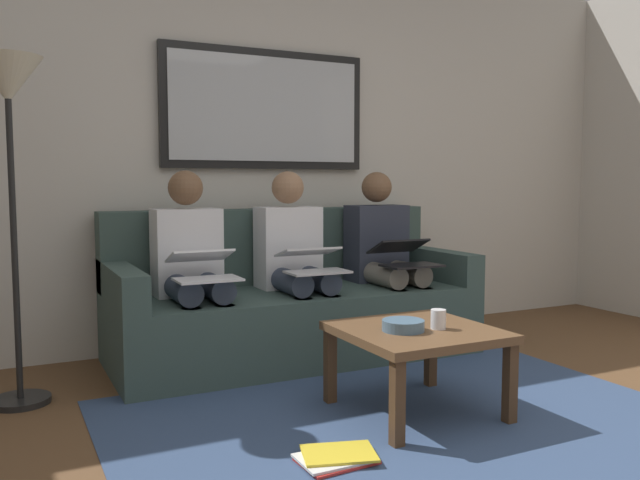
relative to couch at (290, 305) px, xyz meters
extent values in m
cube|color=beige|center=(0.00, -0.48, 0.99)|extent=(6.00, 0.12, 2.60)
cube|color=#33476B|center=(0.00, 1.27, -0.31)|extent=(2.60, 1.80, 0.01)
cube|color=#384C47|center=(0.00, 0.07, -0.10)|extent=(2.20, 0.90, 0.42)
cube|color=#384C47|center=(0.00, -0.28, 0.35)|extent=(2.20, 0.20, 0.48)
cube|color=#384C47|center=(-1.03, 0.07, 0.21)|extent=(0.14, 0.90, 0.20)
cube|color=#384C47|center=(1.03, 0.07, 0.21)|extent=(0.14, 0.90, 0.20)
cube|color=black|center=(0.00, -0.39, 1.24)|extent=(1.40, 0.04, 0.78)
cube|color=#B2B7BC|center=(0.00, -0.37, 1.24)|extent=(1.30, 0.01, 0.68)
cube|color=brown|center=(-0.10, 1.22, 0.07)|extent=(0.67, 0.67, 0.04)
cube|color=#4C331E|center=(-0.40, 1.52, -0.13)|extent=(0.05, 0.05, 0.36)
cube|color=#4C331E|center=(0.19, 1.52, -0.13)|extent=(0.05, 0.05, 0.36)
cube|color=#4C331E|center=(-0.40, 0.92, -0.13)|extent=(0.05, 0.05, 0.36)
cube|color=#4C331E|center=(0.19, 0.92, -0.13)|extent=(0.05, 0.05, 0.36)
cylinder|color=silver|center=(-0.18, 1.28, 0.13)|extent=(0.07, 0.07, 0.09)
cylinder|color=slate|center=(-0.01, 1.24, 0.11)|extent=(0.19, 0.19, 0.05)
cube|color=#2D3342|center=(-0.64, -0.03, 0.36)|extent=(0.38, 0.22, 0.50)
sphere|color=brown|center=(-0.64, -0.03, 0.73)|extent=(0.20, 0.20, 0.20)
cylinder|color=gray|center=(-0.73, 0.18, 0.18)|extent=(0.14, 0.42, 0.14)
cylinder|color=gray|center=(-0.55, 0.18, 0.18)|extent=(0.14, 0.42, 0.14)
cylinder|color=gray|center=(-0.73, 0.39, -0.10)|extent=(0.11, 0.11, 0.42)
cylinder|color=gray|center=(-0.55, 0.39, -0.10)|extent=(0.11, 0.11, 0.42)
cube|color=black|center=(-0.64, 0.39, 0.25)|extent=(0.35, 0.22, 0.01)
cube|color=black|center=(-0.64, 0.23, 0.36)|extent=(0.35, 0.20, 0.10)
cube|color=#A5C6EA|center=(-0.64, 0.24, 0.36)|extent=(0.32, 0.18, 0.08)
cube|color=silver|center=(0.00, -0.03, 0.36)|extent=(0.38, 0.22, 0.50)
sphere|color=#997051|center=(0.00, -0.03, 0.73)|extent=(0.20, 0.20, 0.20)
cylinder|color=#384256|center=(-0.09, 0.18, 0.18)|extent=(0.14, 0.42, 0.14)
cylinder|color=#384256|center=(0.09, 0.18, 0.18)|extent=(0.14, 0.42, 0.14)
cylinder|color=#384256|center=(-0.09, 0.39, -0.10)|extent=(0.11, 0.11, 0.42)
cylinder|color=#384256|center=(0.09, 0.39, -0.10)|extent=(0.11, 0.11, 0.42)
cube|color=silver|center=(0.00, 0.39, 0.25)|extent=(0.35, 0.20, 0.01)
cube|color=silver|center=(0.00, 0.26, 0.36)|extent=(0.35, 0.20, 0.06)
cube|color=#A5C6EA|center=(0.00, 0.27, 0.36)|extent=(0.32, 0.17, 0.05)
cube|color=silver|center=(0.64, -0.03, 0.36)|extent=(0.38, 0.22, 0.50)
sphere|color=brown|center=(0.64, -0.03, 0.73)|extent=(0.20, 0.20, 0.20)
cylinder|color=#384256|center=(0.55, 0.18, 0.18)|extent=(0.14, 0.42, 0.14)
cylinder|color=#384256|center=(0.73, 0.18, 0.18)|extent=(0.14, 0.42, 0.14)
cylinder|color=#384256|center=(0.55, 0.39, -0.10)|extent=(0.11, 0.11, 0.42)
cylinder|color=#384256|center=(0.73, 0.39, -0.10)|extent=(0.11, 0.11, 0.42)
cube|color=white|center=(0.64, 0.39, 0.25)|extent=(0.34, 0.22, 0.01)
cube|color=white|center=(0.64, 0.24, 0.36)|extent=(0.34, 0.21, 0.08)
cube|color=#A5C6EA|center=(0.64, 0.25, 0.37)|extent=(0.30, 0.18, 0.07)
cube|color=red|center=(0.49, 1.55, -0.30)|extent=(0.29, 0.22, 0.01)
cube|color=white|center=(0.49, 1.54, -0.29)|extent=(0.28, 0.20, 0.01)
cube|color=yellow|center=(0.47, 1.53, -0.28)|extent=(0.33, 0.27, 0.01)
cylinder|color=black|center=(1.55, 0.27, -0.30)|extent=(0.28, 0.28, 0.03)
cylinder|color=black|center=(1.55, 0.27, 0.44)|extent=(0.03, 0.03, 1.50)
cone|color=beige|center=(1.55, 0.27, 1.24)|extent=(0.32, 0.32, 0.22)
camera|label=1|loc=(1.62, 3.69, 0.76)|focal=36.83mm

